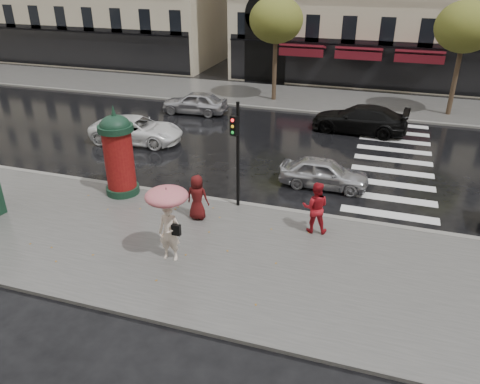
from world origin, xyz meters
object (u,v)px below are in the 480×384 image
(woman_red, at_px, (315,207))
(car_white, at_px, (137,130))
(morris_column, at_px, (118,152))
(traffic_light, at_px, (237,146))
(car_far_silver, at_px, (195,103))
(car_silver, at_px, (324,173))
(car_black, at_px, (359,119))
(man_burgundy, at_px, (197,197))
(woman_umbrella, at_px, (168,212))

(woman_red, distance_m, car_white, 12.16)
(morris_column, relative_size, traffic_light, 0.90)
(morris_column, distance_m, car_far_silver, 11.52)
(morris_column, bearing_deg, car_silver, 23.46)
(morris_column, relative_size, car_silver, 0.99)
(car_white, xyz_separation_m, car_black, (10.89, 5.15, 0.08))
(car_far_silver, bearing_deg, car_black, 83.77)
(morris_column, bearing_deg, man_burgundy, -15.20)
(woman_red, height_order, car_silver, woman_red)
(man_burgundy, bearing_deg, car_white, -46.08)
(woman_red, bearing_deg, traffic_light, -24.56)
(morris_column, distance_m, car_black, 13.77)
(morris_column, xyz_separation_m, car_silver, (7.61, 3.30, -1.24))
(car_silver, height_order, car_white, car_white)
(woman_umbrella, distance_m, morris_column, 5.32)
(traffic_light, bearing_deg, morris_column, -176.09)
(morris_column, height_order, traffic_light, traffic_light)
(car_white, relative_size, car_far_silver, 1.19)
(morris_column, height_order, car_far_silver, morris_column)
(morris_column, relative_size, car_white, 0.77)
(car_white, bearing_deg, car_silver, -107.91)
(man_burgundy, relative_size, traffic_light, 0.42)
(morris_column, relative_size, car_far_silver, 0.91)
(traffic_light, distance_m, car_silver, 4.57)
(traffic_light, distance_m, car_white, 9.23)
(car_black, bearing_deg, woman_umbrella, -12.86)
(woman_umbrella, height_order, traffic_light, traffic_light)
(car_black, bearing_deg, car_far_silver, -88.32)
(man_burgundy, distance_m, car_black, 12.76)
(car_silver, xyz_separation_m, car_black, (0.79, 7.55, 0.12))
(car_silver, relative_size, car_far_silver, 0.91)
(woman_red, bearing_deg, car_far_silver, -59.35)
(morris_column, height_order, car_white, morris_column)
(morris_column, bearing_deg, traffic_light, 3.91)
(car_silver, height_order, car_black, car_black)
(morris_column, distance_m, traffic_light, 4.82)
(man_burgundy, xyz_separation_m, car_black, (4.70, 11.86, -0.22))
(woman_red, xyz_separation_m, car_far_silver, (-9.48, 11.96, -0.36))
(car_far_silver, bearing_deg, traffic_light, 26.51)
(woman_umbrella, height_order, car_white, woman_umbrella)
(woman_umbrella, distance_m, woman_red, 5.08)
(car_white, bearing_deg, morris_column, -160.95)
(car_black, relative_size, car_far_silver, 1.27)
(man_burgundy, xyz_separation_m, car_far_silver, (-5.30, 12.35, -0.28))
(woman_umbrella, relative_size, car_far_silver, 0.63)
(woman_umbrella, height_order, car_silver, woman_umbrella)
(man_burgundy, height_order, car_white, man_burgundy)
(woman_red, height_order, traffic_light, traffic_light)
(traffic_light, relative_size, car_far_silver, 1.01)
(car_silver, distance_m, car_white, 10.39)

